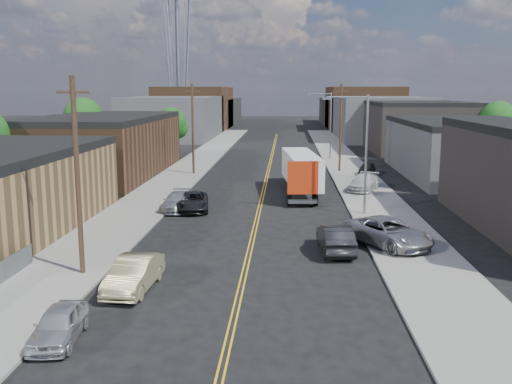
# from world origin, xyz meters

# --- Properties ---
(ground) EXTENTS (260.00, 260.00, 0.00)m
(ground) POSITION_xyz_m (0.00, 60.00, 0.00)
(ground) COLOR black
(ground) RESTS_ON ground
(centerline) EXTENTS (0.32, 120.00, 0.01)m
(centerline) POSITION_xyz_m (0.00, 45.00, 0.01)
(centerline) COLOR gold
(centerline) RESTS_ON ground
(sidewalk_left) EXTENTS (5.00, 140.00, 0.15)m
(sidewalk_left) POSITION_xyz_m (-9.50, 45.00, 0.07)
(sidewalk_left) COLOR slate
(sidewalk_left) RESTS_ON ground
(sidewalk_right) EXTENTS (5.00, 140.00, 0.15)m
(sidewalk_right) POSITION_xyz_m (9.50, 45.00, 0.07)
(sidewalk_right) COLOR slate
(sidewalk_right) RESTS_ON ground
(warehouse_brown) EXTENTS (12.00, 26.00, 6.60)m
(warehouse_brown) POSITION_xyz_m (-18.00, 44.00, 3.30)
(warehouse_brown) COLOR #432D1B
(warehouse_brown) RESTS_ON ground
(industrial_right_b) EXTENTS (14.00, 24.00, 6.10)m
(industrial_right_b) POSITION_xyz_m (22.00, 46.00, 3.05)
(industrial_right_b) COLOR #3A3A3C
(industrial_right_b) RESTS_ON ground
(industrial_right_c) EXTENTS (14.00, 22.00, 7.60)m
(industrial_right_c) POSITION_xyz_m (22.00, 72.00, 3.80)
(industrial_right_c) COLOR black
(industrial_right_c) RESTS_ON ground
(skyline_left_a) EXTENTS (16.00, 30.00, 8.00)m
(skyline_left_a) POSITION_xyz_m (-20.00, 95.00, 4.00)
(skyline_left_a) COLOR #3A3A3C
(skyline_left_a) RESTS_ON ground
(skyline_right_a) EXTENTS (16.00, 30.00, 8.00)m
(skyline_right_a) POSITION_xyz_m (20.00, 95.00, 4.00)
(skyline_right_a) COLOR #3A3A3C
(skyline_right_a) RESTS_ON ground
(skyline_left_b) EXTENTS (16.00, 26.00, 10.00)m
(skyline_left_b) POSITION_xyz_m (-20.00, 120.00, 5.00)
(skyline_left_b) COLOR #432D1B
(skyline_left_b) RESTS_ON ground
(skyline_right_b) EXTENTS (16.00, 26.00, 10.00)m
(skyline_right_b) POSITION_xyz_m (20.00, 120.00, 5.00)
(skyline_right_b) COLOR #432D1B
(skyline_right_b) RESTS_ON ground
(skyline_left_c) EXTENTS (16.00, 40.00, 7.00)m
(skyline_left_c) POSITION_xyz_m (-20.00, 140.00, 3.50)
(skyline_left_c) COLOR black
(skyline_left_c) RESTS_ON ground
(skyline_right_c) EXTENTS (16.00, 40.00, 7.00)m
(skyline_right_c) POSITION_xyz_m (20.00, 140.00, 3.50)
(skyline_right_c) COLOR black
(skyline_right_c) RESTS_ON ground
(streetlight_near) EXTENTS (3.39, 0.25, 9.00)m
(streetlight_near) POSITION_xyz_m (7.60, 25.00, 5.33)
(streetlight_near) COLOR gray
(streetlight_near) RESTS_ON ground
(streetlight_far) EXTENTS (3.39, 0.25, 9.00)m
(streetlight_far) POSITION_xyz_m (7.60, 60.00, 5.33)
(streetlight_far) COLOR gray
(streetlight_far) RESTS_ON ground
(utility_pole_left_near) EXTENTS (1.60, 0.26, 10.00)m
(utility_pole_left_near) POSITION_xyz_m (-8.20, 10.00, 5.14)
(utility_pole_left_near) COLOR black
(utility_pole_left_near) RESTS_ON ground
(utility_pole_left_far) EXTENTS (1.60, 0.26, 10.00)m
(utility_pole_left_far) POSITION_xyz_m (-8.20, 45.00, 5.14)
(utility_pole_left_far) COLOR black
(utility_pole_left_far) RESTS_ON ground
(utility_pole_right) EXTENTS (1.60, 0.26, 10.00)m
(utility_pole_right) POSITION_xyz_m (8.20, 48.00, 5.14)
(utility_pole_right) COLOR black
(utility_pole_right) RESTS_ON ground
(tree_left_mid) EXTENTS (5.10, 5.04, 8.37)m
(tree_left_mid) POSITION_xyz_m (-23.94, 55.00, 5.48)
(tree_left_mid) COLOR black
(tree_left_mid) RESTS_ON ground
(tree_left_far) EXTENTS (4.35, 4.20, 6.97)m
(tree_left_far) POSITION_xyz_m (-13.94, 62.00, 4.57)
(tree_left_far) COLOR black
(tree_left_far) RESTS_ON ground
(tree_right_far) EXTENTS (4.85, 4.76, 7.91)m
(tree_right_far) POSITION_xyz_m (30.06, 60.00, 5.18)
(tree_right_far) COLOR black
(tree_right_far) RESTS_ON ground
(semi_truck) EXTENTS (3.53, 14.59, 3.76)m
(semi_truck) POSITION_xyz_m (3.43, 34.58, 2.14)
(semi_truck) COLOR #BEBEBE
(semi_truck) RESTS_ON ground
(car_left_a) EXTENTS (1.90, 3.99, 1.32)m
(car_left_a) POSITION_xyz_m (-6.34, 2.36, 0.66)
(car_left_a) COLOR #BBBFC1
(car_left_a) RESTS_ON ground
(car_left_b) EXTENTS (1.99, 4.90, 1.58)m
(car_left_b) POSITION_xyz_m (-5.00, 8.00, 0.79)
(car_left_b) COLOR #928A5F
(car_left_b) RESTS_ON ground
(car_left_c) EXTENTS (3.08, 5.46, 1.44)m
(car_left_c) POSITION_xyz_m (-5.18, 26.00, 0.72)
(car_left_c) COLOR black
(car_left_c) RESTS_ON ground
(car_left_d) EXTENTS (2.17, 4.91, 1.40)m
(car_left_d) POSITION_xyz_m (-6.40, 26.00, 0.70)
(car_left_d) COLOR #A5A7AB
(car_left_d) RESTS_ON ground
(car_right_oncoming) EXTENTS (2.03, 5.03, 1.62)m
(car_right_oncoming) POSITION_xyz_m (5.00, 14.95, 0.81)
(car_right_oncoming) COLOR black
(car_right_oncoming) RESTS_ON ground
(car_right_lot_a) EXTENTS (5.50, 6.48, 1.65)m
(car_right_lot_a) POSITION_xyz_m (8.20, 16.00, 0.97)
(car_right_lot_a) COLOR #989A9D
(car_right_lot_a) RESTS_ON sidewalk_right
(car_right_lot_b) EXTENTS (3.74, 5.50, 1.48)m
(car_right_lot_b) POSITION_xyz_m (9.27, 35.12, 0.89)
(car_right_lot_b) COLOR silver
(car_right_lot_b) RESTS_ON sidewalk_right
(car_right_lot_c) EXTENTS (2.53, 4.00, 1.27)m
(car_right_lot_c) POSITION_xyz_m (11.00, 45.54, 0.78)
(car_right_lot_c) COLOR black
(car_right_lot_c) RESTS_ON sidewalk_right
(car_ahead_truck) EXTENTS (2.37, 4.80, 1.31)m
(car_ahead_truck) POSITION_xyz_m (4.50, 45.56, 0.65)
(car_ahead_truck) COLOR black
(car_ahead_truck) RESTS_ON ground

